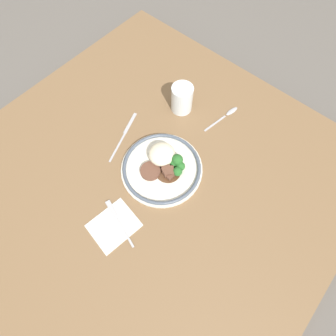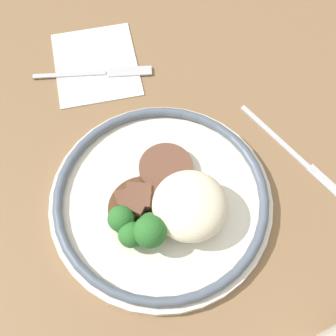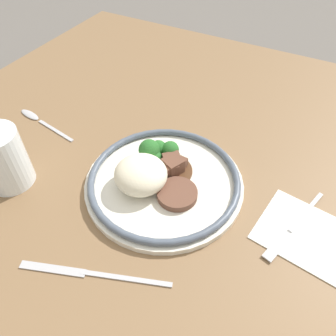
{
  "view_description": "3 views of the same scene",
  "coord_description": "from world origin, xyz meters",
  "px_view_note": "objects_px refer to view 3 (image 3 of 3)",
  "views": [
    {
      "loc": [
        -0.24,
        -0.28,
        0.86
      ],
      "look_at": [
        0.04,
        -0.04,
        0.07
      ],
      "focal_mm": 28.0,
      "sensor_mm": 36.0,
      "label": 1
    },
    {
      "loc": [
        0.26,
        -0.09,
        0.59
      ],
      "look_at": [
        0.01,
        0.0,
        0.08
      ],
      "focal_mm": 50.0,
      "sensor_mm": 36.0,
      "label": 2
    },
    {
      "loc": [
        -0.15,
        0.31,
        0.49
      ],
      "look_at": [
        0.04,
        -0.04,
        0.08
      ],
      "focal_mm": 35.0,
      "sensor_mm": 36.0,
      "label": 3
    }
  ],
  "objects_px": {
    "fork": "(290,231)",
    "spoon": "(36,118)",
    "juice_glass": "(4,161)",
    "knife": "(90,274)",
    "plate": "(160,178)"
  },
  "relations": [
    {
      "from": "spoon",
      "to": "knife",
      "type": "bearing_deg",
      "value": 154.16
    },
    {
      "from": "fork",
      "to": "spoon",
      "type": "relative_size",
      "value": 1.0
    },
    {
      "from": "fork",
      "to": "knife",
      "type": "bearing_deg",
      "value": -32.31
    },
    {
      "from": "plate",
      "to": "knife",
      "type": "relative_size",
      "value": 1.28
    },
    {
      "from": "plate",
      "to": "knife",
      "type": "xyz_separation_m",
      "value": [
        0.01,
        0.2,
        -0.02
      ]
    },
    {
      "from": "juice_glass",
      "to": "fork",
      "type": "height_order",
      "value": "juice_glass"
    },
    {
      "from": "juice_glass",
      "to": "knife",
      "type": "distance_m",
      "value": 0.25
    },
    {
      "from": "juice_glass",
      "to": "knife",
      "type": "relative_size",
      "value": 0.5
    },
    {
      "from": "knife",
      "to": "spoon",
      "type": "xyz_separation_m",
      "value": [
        0.32,
        -0.23,
        0.0
      ]
    },
    {
      "from": "juice_glass",
      "to": "knife",
      "type": "height_order",
      "value": "juice_glass"
    },
    {
      "from": "knife",
      "to": "spoon",
      "type": "height_order",
      "value": "spoon"
    },
    {
      "from": "fork",
      "to": "spoon",
      "type": "distance_m",
      "value": 0.56
    },
    {
      "from": "plate",
      "to": "knife",
      "type": "height_order",
      "value": "plate"
    },
    {
      "from": "spoon",
      "to": "juice_glass",
      "type": "bearing_deg",
      "value": 130.64
    },
    {
      "from": "plate",
      "to": "fork",
      "type": "bearing_deg",
      "value": -177.56
    }
  ]
}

